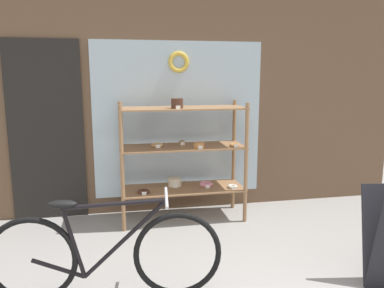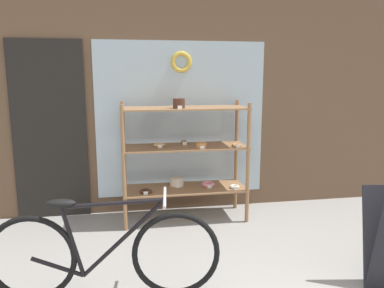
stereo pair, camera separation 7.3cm
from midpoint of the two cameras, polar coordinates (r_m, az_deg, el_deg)
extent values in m
cube|color=brown|center=(4.64, -5.07, 8.49)|extent=(6.32, 0.08, 3.08)
cube|color=#A3B7C1|center=(4.65, -2.47, 3.72)|extent=(2.09, 0.02, 1.90)
cube|color=black|center=(4.68, -21.72, 1.80)|extent=(0.84, 0.03, 2.10)
torus|color=gold|center=(4.60, -2.50, 12.39)|extent=(0.26, 0.06, 0.26)
cylinder|color=#8E6642|center=(4.10, -11.09, -3.85)|extent=(0.04, 0.04, 1.39)
cylinder|color=#8E6642|center=(4.32, 7.75, -2.99)|extent=(0.04, 0.04, 1.39)
cylinder|color=#8E6642|center=(4.56, -11.12, -2.39)|extent=(0.04, 0.04, 1.39)
cylinder|color=#8E6642|center=(4.76, 5.91, -1.70)|extent=(0.04, 0.04, 1.39)
cube|color=#8E6642|center=(4.46, -1.91, -6.80)|extent=(1.44, 0.52, 0.02)
cube|color=#8E6642|center=(4.34, -1.95, -0.44)|extent=(1.44, 0.52, 0.02)
cube|color=#8E6642|center=(4.28, -1.99, 5.48)|extent=(1.44, 0.52, 0.02)
cylinder|color=#C67F42|center=(4.24, 0.60, -0.17)|extent=(0.13, 0.13, 0.06)
cube|color=white|center=(4.17, 0.80, -0.52)|extent=(0.05, 0.00, 0.04)
torus|color=tan|center=(4.32, -5.78, -0.15)|extent=(0.14, 0.14, 0.04)
cube|color=white|center=(4.25, -5.67, -0.37)|extent=(0.05, 0.00, 0.04)
torus|color=#B27A42|center=(4.34, 6.02, -0.16)|extent=(0.12, 0.12, 0.03)
cube|color=white|center=(4.27, 6.28, -0.31)|extent=(0.05, 0.00, 0.04)
cylinder|color=#422619|center=(4.15, -2.80, 6.19)|extent=(0.13, 0.13, 0.11)
cube|color=white|center=(4.08, -2.64, 5.61)|extent=(0.05, 0.00, 0.04)
torus|color=beige|center=(4.47, 5.73, -6.45)|extent=(0.12, 0.12, 0.03)
cube|color=white|center=(4.41, 5.99, -6.69)|extent=(0.05, 0.00, 0.04)
cylinder|color=beige|center=(4.53, -3.13, -5.78)|extent=(0.16, 0.16, 0.10)
cube|color=white|center=(4.46, -2.96, -6.47)|extent=(0.05, 0.00, 0.04)
torus|color=#4C2D1E|center=(4.31, -7.87, -7.17)|extent=(0.14, 0.14, 0.03)
cube|color=white|center=(4.23, -7.81, -7.48)|extent=(0.05, 0.00, 0.04)
torus|color=pink|center=(4.53, 1.68, -6.14)|extent=(0.16, 0.16, 0.04)
cube|color=white|center=(4.44, 1.94, -6.51)|extent=(0.05, 0.00, 0.04)
ellipsoid|color=brown|center=(4.45, -2.02, 0.28)|extent=(0.08, 0.06, 0.05)
cube|color=white|center=(4.40, -1.92, 0.07)|extent=(0.05, 0.00, 0.04)
torus|color=black|center=(3.16, -23.88, -15.90)|extent=(0.68, 0.12, 0.68)
torus|color=black|center=(3.00, -2.92, -16.43)|extent=(0.68, 0.12, 0.68)
cylinder|color=black|center=(2.95, -10.86, -13.99)|extent=(0.65, 0.10, 0.62)
cylinder|color=black|center=(2.86, -12.42, -8.92)|extent=(0.76, 0.11, 0.07)
cylinder|color=black|center=(3.02, -18.27, -14.15)|extent=(0.17, 0.05, 0.56)
cylinder|color=black|center=(3.14, -20.33, -17.38)|extent=(0.39, 0.07, 0.18)
ellipsoid|color=black|center=(2.93, -19.93, -8.62)|extent=(0.23, 0.11, 0.06)
cylinder|color=#B2B2B7|center=(2.82, -4.68, -8.11)|extent=(0.07, 0.46, 0.02)
camera|label=1|loc=(0.04, -90.64, -0.12)|focal=35.00mm
camera|label=2|loc=(0.04, 89.36, 0.12)|focal=35.00mm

